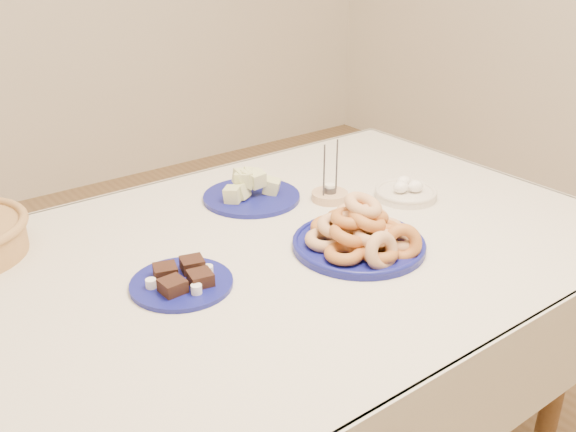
# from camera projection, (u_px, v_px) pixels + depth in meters

# --- Properties ---
(dining_table) EXTENTS (1.71, 1.11, 0.75)m
(dining_table) POSITION_uv_depth(u_px,v_px,m) (276.00, 285.00, 1.58)
(dining_table) COLOR brown
(dining_table) RESTS_ON ground
(donut_platter) EXTENTS (0.36, 0.36, 0.14)m
(donut_platter) POSITION_uv_depth(u_px,v_px,m) (361.00, 234.00, 1.51)
(donut_platter) COLOR navy
(donut_platter) RESTS_ON dining_table
(melon_plate) EXTENTS (0.33, 0.33, 0.10)m
(melon_plate) POSITION_uv_depth(u_px,v_px,m) (250.00, 190.00, 1.78)
(melon_plate) COLOR navy
(melon_plate) RESTS_ON dining_table
(brownie_plate) EXTENTS (0.23, 0.23, 0.04)m
(brownie_plate) POSITION_uv_depth(u_px,v_px,m) (182.00, 280.00, 1.37)
(brownie_plate) COLOR navy
(brownie_plate) RESTS_ON dining_table
(candle_holder) EXTENTS (0.12, 0.12, 0.17)m
(candle_holder) POSITION_uv_depth(u_px,v_px,m) (330.00, 195.00, 1.78)
(candle_holder) COLOR tan
(candle_holder) RESTS_ON dining_table
(egg_bowl) EXTENTS (0.22, 0.22, 0.06)m
(egg_bowl) POSITION_uv_depth(u_px,v_px,m) (406.00, 192.00, 1.79)
(egg_bowl) COLOR beige
(egg_bowl) RESTS_ON dining_table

